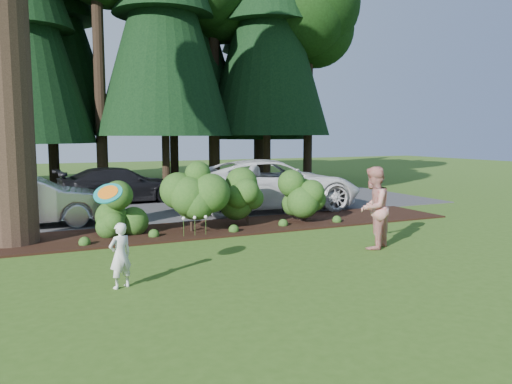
# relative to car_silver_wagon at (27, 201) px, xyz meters

# --- Properties ---
(ground) EXTENTS (80.00, 80.00, 0.00)m
(ground) POSITION_rel_car_silver_wagon_xyz_m (4.25, -5.65, -0.78)
(ground) COLOR #345518
(ground) RESTS_ON ground
(mulch_bed) EXTENTS (16.00, 2.50, 0.05)m
(mulch_bed) POSITION_rel_car_silver_wagon_xyz_m (4.25, -2.40, -0.75)
(mulch_bed) COLOR black
(mulch_bed) RESTS_ON ground
(driveway) EXTENTS (22.00, 6.00, 0.03)m
(driveway) POSITION_rel_car_silver_wagon_xyz_m (4.25, 1.85, -0.76)
(driveway) COLOR #38383A
(driveway) RESTS_ON ground
(shrub_row) EXTENTS (6.53, 1.60, 1.61)m
(shrub_row) POSITION_rel_car_silver_wagon_xyz_m (5.02, -2.51, 0.03)
(shrub_row) COLOR #214B17
(shrub_row) RESTS_ON ground
(lily_cluster) EXTENTS (0.69, 0.09, 0.57)m
(lily_cluster) POSITION_rel_car_silver_wagon_xyz_m (3.95, -3.25, -0.28)
(lily_cluster) COLOR #214B17
(lily_cluster) RESTS_ON ground
(car_silver_wagon) EXTENTS (4.62, 1.79, 1.50)m
(car_silver_wagon) POSITION_rel_car_silver_wagon_xyz_m (0.00, 0.00, 0.00)
(car_silver_wagon) COLOR #AAAAAF
(car_silver_wagon) RESTS_ON driveway
(car_white_suv) EXTENTS (6.61, 3.56, 1.76)m
(car_white_suv) POSITION_rel_car_silver_wagon_xyz_m (7.90, 0.19, 0.13)
(car_white_suv) COLOR white
(car_white_suv) RESTS_ON driveway
(car_dark_suv) EXTENTS (4.87, 2.29, 1.37)m
(car_dark_suv) POSITION_rel_car_silver_wagon_xyz_m (3.31, 4.15, -0.06)
(car_dark_suv) COLOR black
(car_dark_suv) RESTS_ON driveway
(child) EXTENTS (0.49, 0.41, 1.15)m
(child) POSITION_rel_car_silver_wagon_xyz_m (1.45, -6.84, -0.20)
(child) COLOR silver
(child) RESTS_ON ground
(adult) EXTENTS (1.18, 1.11, 1.93)m
(adult) POSITION_rel_car_silver_wagon_xyz_m (7.35, -6.21, 0.18)
(adult) COLOR #B52218
(adult) RESTS_ON ground
(frisbee) EXTENTS (0.55, 0.43, 0.42)m
(frisbee) POSITION_rel_car_silver_wagon_xyz_m (1.27, -6.90, 0.90)
(frisbee) COLOR #178180
(frisbee) RESTS_ON ground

